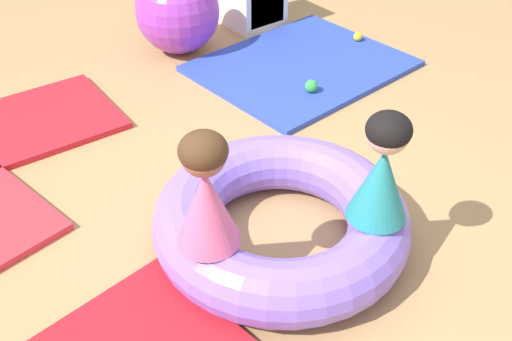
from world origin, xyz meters
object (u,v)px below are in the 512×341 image
inflatable_cushion (281,219)px  child_in_teal (383,169)px  play_ball_yellow (358,37)px  child_in_pink (206,192)px  exercise_ball_large (178,11)px  play_ball_green (311,86)px

inflatable_cushion → child_in_teal: 0.61m
inflatable_cushion → play_ball_yellow: 2.38m
child_in_teal → play_ball_yellow: bearing=72.8°
child_in_pink → child_in_teal: (0.69, -0.33, -0.01)m
child_in_pink → play_ball_yellow: size_ratio=7.66×
child_in_teal → play_ball_yellow: 2.47m
inflatable_cushion → child_in_pink: bearing=-175.2°
play_ball_yellow → child_in_pink: bearing=-149.4°
child_in_teal → exercise_ball_large: child_in_teal is taller
child_in_teal → play_ball_green: size_ratio=5.98×
play_ball_green → child_in_pink: bearing=-146.2°
child_in_teal → exercise_ball_large: bearing=105.5°
play_ball_yellow → child_in_teal: bearing=-134.2°
exercise_ball_large → child_in_teal: bearing=-101.5°
child_in_pink → child_in_teal: child_in_pink is taller
play_ball_yellow → play_ball_green: bearing=-155.5°
child_in_teal → exercise_ball_large: (0.52, 2.54, -0.24)m
inflatable_cushion → child_in_teal: size_ratio=2.33×
play_ball_green → exercise_ball_large: (-0.32, 1.18, 0.24)m
inflatable_cushion → child_in_teal: (0.25, -0.37, 0.41)m
child_in_pink → child_in_teal: 0.77m
child_in_pink → play_ball_yellow: child_in_pink is taller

